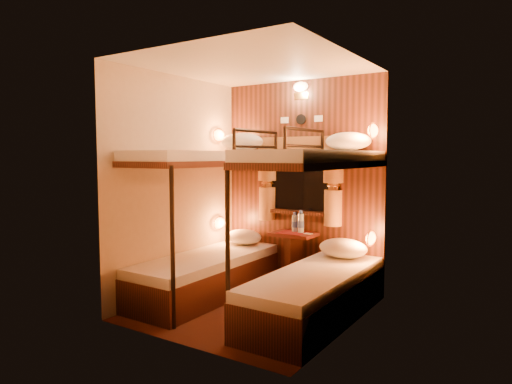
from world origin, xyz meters
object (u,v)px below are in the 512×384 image
Objects in this scene: bunk_right at (315,260)px; bottle_right at (301,223)px; table at (293,253)px; bunk_left at (207,246)px; bottle_left at (295,223)px.

bunk_right reaches higher than bottle_right.
bottle_right reaches higher than table.
bottle_right is at bearing 48.03° from bunk_left.
bunk_left is at bearing 180.00° from bunk_right.
bunk_right reaches higher than bottle_left.
bottle_left is at bearing 52.59° from bunk_left.
bunk_left is 2.90× the size of table.
bunk_right is 8.32× the size of bottle_left.
bunk_left and bunk_right have the same top height.
bottle_left is (-0.66, 0.83, 0.19)m from bunk_right.
table is at bearing 129.67° from bunk_right.
bunk_right is at bearing 0.00° from bunk_left.
bunk_left reaches higher than table.
bottle_right is (0.08, 0.03, 0.35)m from table.
table is (-0.65, 0.78, -0.14)m from bunk_right.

